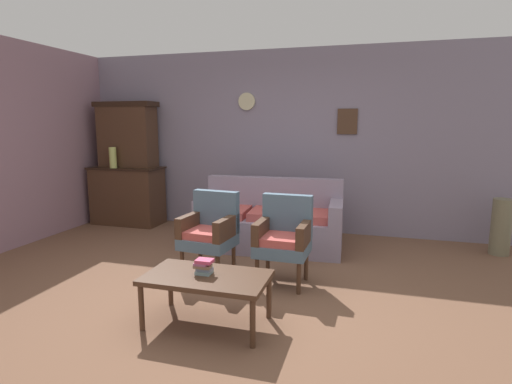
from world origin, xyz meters
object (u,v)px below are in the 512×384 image
at_px(side_cabinet, 128,195).
at_px(vase_on_cabinet, 113,158).
at_px(book_stack_on_table, 204,267).
at_px(floor_vase_by_wall, 501,227).
at_px(floral_couch, 271,223).
at_px(armchair_near_cabinet, 210,230).
at_px(armchair_by_doorway, 284,236).
at_px(coffee_table, 207,280).

relative_size(side_cabinet, vase_on_cabinet, 3.53).
distance_m(side_cabinet, vase_on_cabinet, 0.66).
relative_size(book_stack_on_table, floor_vase_by_wall, 0.22).
height_order(side_cabinet, floral_couch, side_cabinet).
distance_m(floral_couch, floor_vase_by_wall, 2.88).
distance_m(side_cabinet, armchair_near_cabinet, 2.78).
bearing_deg(floral_couch, armchair_by_doorway, -69.53).
distance_m(armchair_by_doorway, book_stack_on_table, 1.11).
distance_m(armchair_near_cabinet, coffee_table, 1.12).
distance_m(side_cabinet, coffee_table, 3.79).
relative_size(floral_couch, book_stack_on_table, 12.22).
xyz_separation_m(side_cabinet, armchair_near_cabinet, (2.17, -1.74, 0.03)).
bearing_deg(book_stack_on_table, armchair_near_cabinet, 109.86).
xyz_separation_m(armchair_by_doorway, coffee_table, (-0.41, -1.03, -0.12)).
height_order(armchair_by_doorway, coffee_table, armchair_by_doorway).
bearing_deg(armchair_by_doorway, coffee_table, -111.67).
bearing_deg(vase_on_cabinet, side_cabinet, 60.09).
bearing_deg(side_cabinet, coffee_table, -47.30).
distance_m(armchair_near_cabinet, armchair_by_doorway, 0.81).
bearing_deg(coffee_table, side_cabinet, 132.70).
distance_m(vase_on_cabinet, armchair_near_cabinet, 2.82).
relative_size(floral_couch, coffee_table, 1.89).
distance_m(coffee_table, book_stack_on_table, 0.11).
height_order(side_cabinet, book_stack_on_table, side_cabinet).
relative_size(vase_on_cabinet, armchair_by_doorway, 0.36).
distance_m(floral_couch, coffee_table, 2.17).
xyz_separation_m(armchair_by_doorway, floor_vase_by_wall, (2.41, 1.65, -0.15)).
relative_size(vase_on_cabinet, floor_vase_by_wall, 0.46).
xyz_separation_m(floral_couch, armchair_by_doorway, (0.42, -1.13, 0.17)).
relative_size(vase_on_cabinet, armchair_near_cabinet, 0.36).
relative_size(vase_on_cabinet, coffee_table, 0.33).
bearing_deg(armchair_by_doorway, floor_vase_by_wall, 34.36).
distance_m(vase_on_cabinet, coffee_table, 3.79).
xyz_separation_m(vase_on_cabinet, floral_couch, (2.66, -0.43, -0.77)).
bearing_deg(coffee_table, armchair_by_doorway, 68.33).
bearing_deg(side_cabinet, book_stack_on_table, -47.48).
height_order(side_cabinet, floor_vase_by_wall, side_cabinet).
distance_m(floral_couch, book_stack_on_table, 2.16).
relative_size(armchair_by_doorway, book_stack_on_table, 5.82).
xyz_separation_m(book_stack_on_table, floor_vase_by_wall, (2.85, 2.67, -0.13)).
height_order(vase_on_cabinet, armchair_near_cabinet, vase_on_cabinet).
distance_m(armchair_by_doorway, coffee_table, 1.12).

